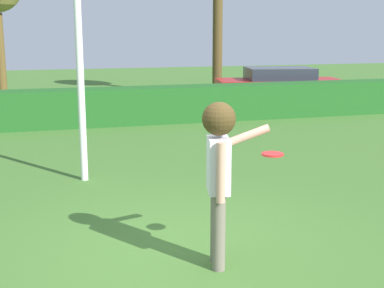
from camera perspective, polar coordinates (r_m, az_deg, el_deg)
The scene contains 5 objects.
ground_plane at distance 6.26m, azimuth -1.04°, elevation -11.69°, with size 60.00×60.00×0.00m, color #416F2C.
person at distance 5.63m, azimuth 2.92°, elevation -1.97°, with size 0.81×0.55×1.80m.
frisbee at distance 5.71m, azimuth 8.53°, elevation -1.07°, with size 0.23×0.23×0.02m.
hedge_row at distance 14.57m, azimuth -10.12°, elevation 3.87°, with size 26.87×0.90×0.98m, color #1F581F.
parked_car_red at distance 18.62m, azimuth 9.21°, elevation 6.27°, with size 4.44×2.43×1.25m.
Camera 1 is at (-1.48, -5.53, 2.52)m, focal length 50.38 mm.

